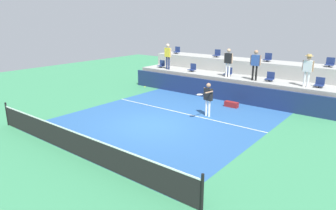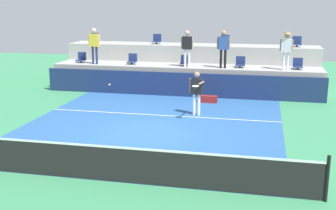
# 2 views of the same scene
# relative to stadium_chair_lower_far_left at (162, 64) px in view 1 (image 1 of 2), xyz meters

# --- Properties ---
(ground_plane) EXTENTS (40.00, 40.00, 0.00)m
(ground_plane) POSITION_rel_stadium_chair_lower_far_left_xyz_m (5.35, -7.23, -1.46)
(ground_plane) COLOR #388456
(court_inner_paint) EXTENTS (9.00, 10.00, 0.01)m
(court_inner_paint) POSITION_rel_stadium_chair_lower_far_left_xyz_m (5.35, -6.23, -1.46)
(court_inner_paint) COLOR #285693
(court_inner_paint) RESTS_ON ground_plane
(court_service_line) EXTENTS (9.00, 0.06, 0.00)m
(court_service_line) POSITION_rel_stadium_chair_lower_far_left_xyz_m (5.35, -4.83, -1.46)
(court_service_line) COLOR white
(court_service_line) RESTS_ON ground_plane
(tennis_net) EXTENTS (10.48, 0.08, 1.07)m
(tennis_net) POSITION_rel_stadium_chair_lower_far_left_xyz_m (5.35, -11.23, -0.97)
(tennis_net) COLOR black
(tennis_net) RESTS_ON ground_plane
(sponsor_backboard) EXTENTS (13.00, 0.16, 1.10)m
(sponsor_backboard) POSITION_rel_stadium_chair_lower_far_left_xyz_m (5.35, -1.23, -0.91)
(sponsor_backboard) COLOR navy
(sponsor_backboard) RESTS_ON ground_plane
(seating_tier_lower) EXTENTS (13.00, 1.80, 1.25)m
(seating_tier_lower) POSITION_rel_stadium_chair_lower_far_left_xyz_m (5.35, 0.07, -0.84)
(seating_tier_lower) COLOR #9E9E99
(seating_tier_lower) RESTS_ON ground_plane
(seating_tier_upper) EXTENTS (13.00, 1.80, 2.10)m
(seating_tier_upper) POSITION_rel_stadium_chair_lower_far_left_xyz_m (5.35, 1.87, -0.41)
(seating_tier_upper) COLOR #9E9E99
(seating_tier_upper) RESTS_ON ground_plane
(stadium_chair_lower_far_left) EXTENTS (0.44, 0.40, 0.52)m
(stadium_chair_lower_far_left) POSITION_rel_stadium_chair_lower_far_left_xyz_m (0.00, 0.00, 0.00)
(stadium_chair_lower_far_left) COLOR #2D2D33
(stadium_chair_lower_far_left) RESTS_ON seating_tier_lower
(stadium_chair_lower_left) EXTENTS (0.44, 0.40, 0.52)m
(stadium_chair_lower_left) POSITION_rel_stadium_chair_lower_far_left_xyz_m (2.71, 0.00, 0.00)
(stadium_chair_lower_left) COLOR #2D2D33
(stadium_chair_lower_left) RESTS_ON seating_tier_lower
(stadium_chair_lower_center) EXTENTS (0.44, 0.40, 0.52)m
(stadium_chair_lower_center) POSITION_rel_stadium_chair_lower_far_left_xyz_m (5.38, 0.00, 0.00)
(stadium_chair_lower_center) COLOR #2D2D33
(stadium_chair_lower_center) RESTS_ON seating_tier_lower
(stadium_chair_lower_right) EXTENTS (0.44, 0.40, 0.52)m
(stadium_chair_lower_right) POSITION_rel_stadium_chair_lower_far_left_xyz_m (8.03, 0.00, 0.00)
(stadium_chair_lower_right) COLOR #2D2D33
(stadium_chair_lower_right) RESTS_ON seating_tier_lower
(stadium_chair_lower_far_right) EXTENTS (0.44, 0.40, 0.52)m
(stadium_chair_lower_far_right) POSITION_rel_stadium_chair_lower_far_left_xyz_m (10.64, 0.00, 0.00)
(stadium_chair_lower_far_right) COLOR #2D2D33
(stadium_chair_lower_far_right) RESTS_ON seating_tier_lower
(stadium_chair_upper_far_left) EXTENTS (0.44, 0.40, 0.52)m
(stadium_chair_upper_far_left) POSITION_rel_stadium_chair_lower_far_left_xyz_m (0.04, 1.80, 0.85)
(stadium_chair_upper_far_left) COLOR #2D2D33
(stadium_chair_upper_far_left) RESTS_ON seating_tier_upper
(stadium_chair_upper_left) EXTENTS (0.44, 0.40, 0.52)m
(stadium_chair_upper_left) POSITION_rel_stadium_chair_lower_far_left_xyz_m (3.53, 1.80, 0.85)
(stadium_chair_upper_left) COLOR #2D2D33
(stadium_chair_upper_left) RESTS_ON seating_tier_upper
(stadium_chair_upper_right) EXTENTS (0.44, 0.40, 0.52)m
(stadium_chair_upper_right) POSITION_rel_stadium_chair_lower_far_left_xyz_m (7.14, 1.80, 0.85)
(stadium_chair_upper_right) COLOR #2D2D33
(stadium_chair_upper_right) RESTS_ON seating_tier_upper
(stadium_chair_upper_far_right) EXTENTS (0.44, 0.40, 0.52)m
(stadium_chair_upper_far_right) POSITION_rel_stadium_chair_lower_far_left_xyz_m (10.66, 1.80, 0.85)
(stadium_chair_upper_far_right) COLOR #2D2D33
(stadium_chair_upper_far_right) RESTS_ON seating_tier_upper
(tennis_player) EXTENTS (0.59, 1.25, 1.69)m
(tennis_player) POSITION_rel_stadium_chair_lower_far_left_xyz_m (6.64, -4.51, -0.43)
(tennis_player) COLOR white
(tennis_player) RESTS_ON ground_plane
(spectator_in_white) EXTENTS (0.61, 0.25, 1.77)m
(spectator_in_white) POSITION_rel_stadium_chair_lower_far_left_xyz_m (0.89, -0.38, 0.86)
(spectator_in_white) COLOR navy
(spectator_in_white) RESTS_ON seating_tier_lower
(spectator_in_grey) EXTENTS (0.60, 0.25, 1.72)m
(spectator_in_grey) POSITION_rel_stadium_chair_lower_far_left_xyz_m (5.54, -0.38, 0.82)
(spectator_in_grey) COLOR white
(spectator_in_grey) RESTS_ON seating_tier_lower
(spectator_leaning_on_rail) EXTENTS (0.61, 0.26, 1.74)m
(spectator_leaning_on_rail) POSITION_rel_stadium_chair_lower_far_left_xyz_m (7.24, -0.38, 0.84)
(spectator_leaning_on_rail) COLOR black
(spectator_leaning_on_rail) RESTS_ON seating_tier_lower
(spectator_with_hat) EXTENTS (0.58, 0.45, 1.71)m
(spectator_with_hat) POSITION_rel_stadium_chair_lower_far_left_xyz_m (10.06, -0.38, 0.83)
(spectator_with_hat) COLOR white
(spectator_with_hat) RESTS_ON seating_tier_lower
(tennis_ball) EXTENTS (0.07, 0.07, 0.07)m
(tennis_ball) POSITION_rel_stadium_chair_lower_far_left_xyz_m (3.58, -5.70, -0.17)
(tennis_ball) COLOR #CCE033
(equipment_bag) EXTENTS (0.76, 0.28, 0.30)m
(equipment_bag) POSITION_rel_stadium_chair_lower_far_left_xyz_m (6.83, -2.25, -1.31)
(equipment_bag) COLOR maroon
(equipment_bag) RESTS_ON ground_plane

